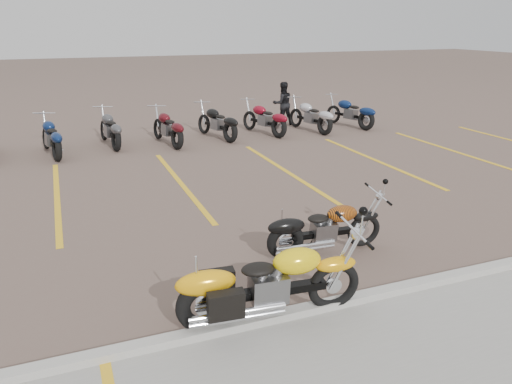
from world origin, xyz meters
The scene contains 7 objects.
ground centered at (0.00, 0.00, 0.00)m, with size 100.00×100.00×0.00m, color brown.
curb centered at (0.00, -2.00, 0.06)m, with size 60.00×0.18×0.12m, color #ADAAA3.
parking_stripes centered at (0.00, 4.00, 0.00)m, with size 38.00×5.50×0.01m, color gold, non-canonical shape.
yellow_cruiser centered at (-0.33, -1.94, 0.49)m, with size 2.37×0.42×0.98m.
flame_cruiser centered at (1.25, -0.47, 0.40)m, with size 1.98×0.33×0.81m.
person_b centered at (5.09, 9.47, 0.77)m, with size 0.75×0.58×1.54m, color black.
bg_bike_row centered at (-0.30, 8.13, 0.55)m, with size 15.87×2.09×1.10m.
Camera 1 is at (-2.44, -6.93, 3.56)m, focal length 35.00 mm.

